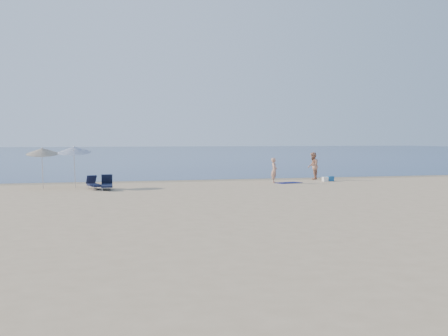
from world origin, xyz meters
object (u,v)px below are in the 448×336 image
object	(u,v)px
person_right	(313,166)
umbrella_near	(74,150)
person_left	(274,170)
blue_cooler	(330,179)

from	to	relation	value
person_right	umbrella_near	xyz separation A→B (m)	(-15.71, -2.23, 1.24)
person_left	umbrella_near	world-z (taller)	umbrella_near
blue_cooler	umbrella_near	bearing A→B (deg)	164.81
umbrella_near	blue_cooler	bearing A→B (deg)	15.63
blue_cooler	person_right	bearing A→B (deg)	92.37
person_left	blue_cooler	distance (m)	4.22
person_right	blue_cooler	world-z (taller)	person_right
person_left	blue_cooler	world-z (taller)	person_left
person_left	blue_cooler	xyz separation A→B (m)	(4.13, 0.59, -0.63)
blue_cooler	person_left	bearing A→B (deg)	170.35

